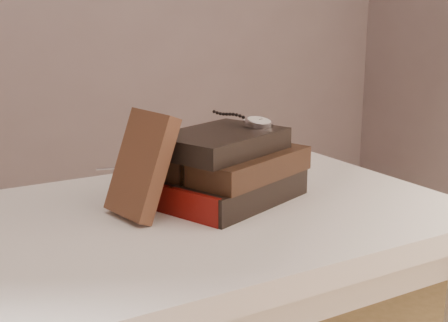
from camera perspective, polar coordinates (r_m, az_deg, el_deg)
table at (r=1.09m, az=-4.90°, el=-9.56°), size 1.00×0.60×0.75m
book_stack at (r=1.11m, az=0.50°, el=-0.68°), size 0.31×0.25×0.13m
journal at (r=1.03m, az=-7.63°, el=-0.36°), size 0.11×0.12×0.18m
pocket_watch at (r=1.14m, az=3.03°, el=3.67°), size 0.07×0.16×0.02m
eyeglasses at (r=1.10m, az=-6.06°, el=-0.24°), size 0.14×0.15×0.05m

